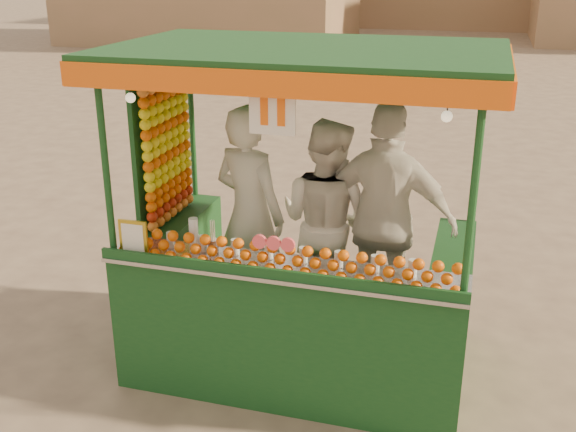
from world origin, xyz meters
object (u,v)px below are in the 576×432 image
(juice_cart, at_px, (291,274))
(vendor_right, at_px, (386,221))
(vendor_middle, at_px, (326,221))
(vendor_left, at_px, (250,215))

(juice_cart, xyz_separation_m, vendor_right, (0.64, 0.28, 0.38))
(vendor_middle, relative_size, vendor_right, 0.90)
(vendor_left, relative_size, vendor_middle, 1.07)
(vendor_middle, xyz_separation_m, vendor_right, (0.47, -0.09, 0.08))
(vendor_left, distance_m, vendor_middle, 0.58)
(juice_cart, relative_size, vendor_middle, 1.67)
(vendor_left, height_order, vendor_right, vendor_right)
(juice_cart, bearing_deg, vendor_left, 151.28)
(vendor_right, bearing_deg, vendor_left, 8.44)
(juice_cart, height_order, vendor_right, juice_cart)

